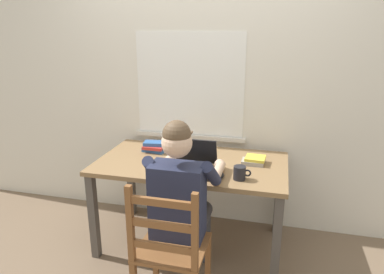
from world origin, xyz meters
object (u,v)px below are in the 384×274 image
(wooden_chair, at_px, (170,250))
(book_stack_main, at_px, (154,147))
(seated_person, at_px, (182,197))
(computer_mouse, at_px, (220,175))
(coffee_mug_dark, at_px, (240,173))
(desk, at_px, (191,172))
(book_stack_side, at_px, (254,160))
(coffee_mug_white, at_px, (186,152))
(laptop, at_px, (192,163))

(wooden_chair, bearing_deg, book_stack_main, 114.84)
(seated_person, relative_size, wooden_chair, 1.33)
(computer_mouse, relative_size, coffee_mug_dark, 0.81)
(desk, relative_size, wooden_chair, 1.60)
(coffee_mug_dark, bearing_deg, book_stack_side, 77.51)
(seated_person, xyz_separation_m, book_stack_main, (-0.42, 0.64, 0.11))
(wooden_chair, height_order, coffee_mug_dark, wooden_chair)
(computer_mouse, distance_m, coffee_mug_white, 0.46)
(wooden_chair, distance_m, laptop, 0.69)
(laptop, xyz_separation_m, coffee_mug_dark, (0.36, -0.08, -0.00))
(laptop, relative_size, book_stack_main, 1.61)
(laptop, height_order, book_stack_side, laptop)
(laptop, bearing_deg, coffee_mug_white, 115.41)
(wooden_chair, xyz_separation_m, book_stack_main, (-0.42, 0.92, 0.33))
(laptop, xyz_separation_m, book_stack_main, (-0.42, 0.32, -0.01))
(wooden_chair, bearing_deg, computer_mouse, 67.32)
(wooden_chair, xyz_separation_m, book_stack_side, (0.42, 0.84, 0.32))
(wooden_chair, height_order, book_stack_main, wooden_chair)
(wooden_chair, bearing_deg, desk, 94.45)
(coffee_mug_dark, xyz_separation_m, book_stack_main, (-0.78, 0.40, -0.01))
(laptop, relative_size, coffee_mug_dark, 2.66)
(desk, xyz_separation_m, laptop, (0.05, -0.17, 0.14))
(book_stack_side, bearing_deg, laptop, -151.25)
(coffee_mug_white, height_order, book_stack_side, coffee_mug_white)
(seated_person, relative_size, coffee_mug_dark, 9.97)
(seated_person, distance_m, coffee_mug_dark, 0.44)
(book_stack_main, bearing_deg, coffee_mug_dark, -27.28)
(seated_person, relative_size, computer_mouse, 12.36)
(book_stack_side, bearing_deg, seated_person, -127.30)
(computer_mouse, xyz_separation_m, book_stack_main, (-0.64, 0.41, 0.02))
(laptop, bearing_deg, book_stack_side, 28.75)
(seated_person, xyz_separation_m, book_stack_side, (0.42, 0.56, 0.09))
(seated_person, xyz_separation_m, coffee_mug_dark, (0.35, 0.24, 0.11))
(computer_mouse, bearing_deg, seated_person, -132.72)
(seated_person, height_order, coffee_mug_dark, seated_person)
(seated_person, height_order, book_stack_side, seated_person)
(desk, distance_m, seated_person, 0.49)
(desk, xyz_separation_m, seated_person, (0.06, -0.49, 0.02))
(desk, bearing_deg, computer_mouse, -42.85)
(computer_mouse, bearing_deg, coffee_mug_white, 136.06)
(computer_mouse, relative_size, book_stack_side, 0.55)
(coffee_mug_white, bearing_deg, seated_person, -77.77)
(seated_person, relative_size, book_stack_side, 6.77)
(book_stack_main, distance_m, book_stack_side, 0.85)
(computer_mouse, bearing_deg, wooden_chair, -112.68)
(desk, height_order, coffee_mug_dark, coffee_mug_dark)
(wooden_chair, relative_size, computer_mouse, 9.32)
(laptop, height_order, coffee_mug_dark, laptop)
(seated_person, xyz_separation_m, wooden_chair, (-0.00, -0.28, -0.22))
(desk, height_order, wooden_chair, wooden_chair)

